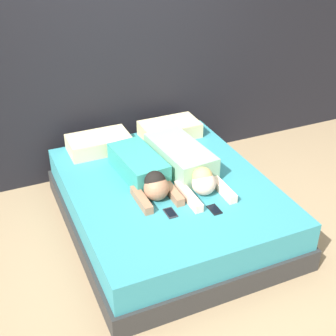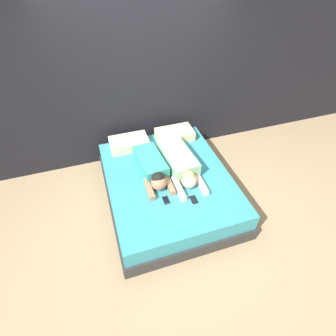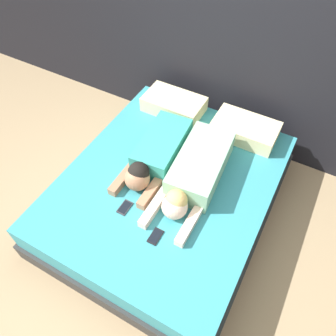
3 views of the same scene
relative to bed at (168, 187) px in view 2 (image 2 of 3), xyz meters
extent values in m
plane|color=#9E8460|center=(0.00, 0.00, -0.22)|extent=(12.00, 12.00, 0.00)
cube|color=black|center=(0.00, 1.19, 1.08)|extent=(12.00, 0.06, 2.60)
cube|color=#2D2D2D|center=(0.00, 0.00, -0.12)|extent=(1.73, 2.09, 0.20)
cube|color=teal|center=(0.00, 0.00, 0.10)|extent=(1.67, 2.03, 0.25)
cube|color=beige|center=(-0.38, 0.81, 0.31)|extent=(0.59, 0.35, 0.15)
cube|color=beige|center=(0.38, 0.81, 0.31)|extent=(0.59, 0.35, 0.15)
cube|color=teal|center=(-0.18, 0.23, 0.33)|extent=(0.38, 0.66, 0.20)
sphere|color=#A37051|center=(-0.18, -0.18, 0.33)|extent=(0.21, 0.21, 0.21)
sphere|color=black|center=(-0.18, -0.16, 0.38)|extent=(0.18, 0.18, 0.18)
cube|color=#A37051|center=(-0.32, -0.19, 0.26)|extent=(0.07, 0.35, 0.07)
cube|color=#A37051|center=(-0.05, -0.19, 0.26)|extent=(0.07, 0.35, 0.07)
cube|color=#8CBF99|center=(0.21, 0.19, 0.34)|extent=(0.43, 0.77, 0.22)
sphere|color=beige|center=(0.21, -0.27, 0.33)|extent=(0.20, 0.20, 0.20)
sphere|color=#D8B266|center=(0.21, -0.24, 0.38)|extent=(0.17, 0.17, 0.17)
cube|color=beige|center=(0.05, -0.30, 0.26)|extent=(0.07, 0.41, 0.07)
cube|color=beige|center=(0.36, -0.30, 0.26)|extent=(0.07, 0.41, 0.07)
cube|color=#2D2D33|center=(-0.16, -0.41, 0.23)|extent=(0.08, 0.13, 0.01)
cube|color=black|center=(-0.16, -0.41, 0.24)|extent=(0.06, 0.11, 0.00)
cube|color=black|center=(0.18, -0.52, 0.23)|extent=(0.08, 0.13, 0.01)
cube|color=black|center=(0.18, -0.52, 0.24)|extent=(0.06, 0.11, 0.00)
camera|label=1|loc=(-1.38, -3.12, 2.44)|focal=50.00mm
camera|label=2|loc=(-0.80, -2.48, 2.79)|focal=28.00mm
camera|label=3|loc=(0.81, -1.47, 2.43)|focal=35.00mm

